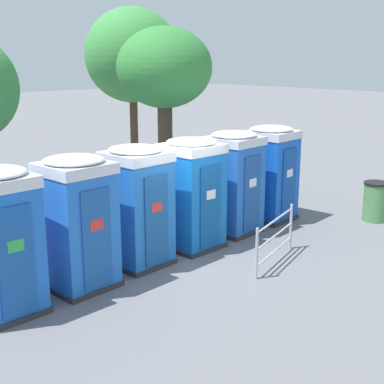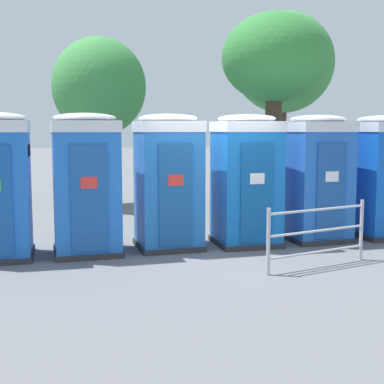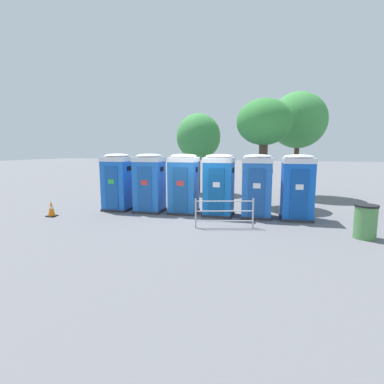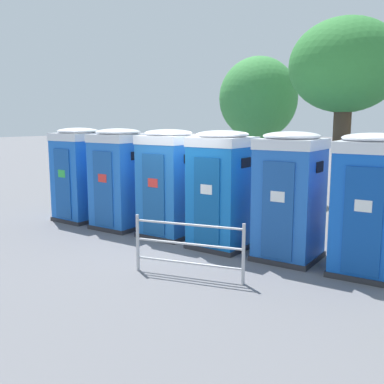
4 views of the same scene
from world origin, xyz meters
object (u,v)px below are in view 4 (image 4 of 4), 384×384
Objects in this scene: portapotty_3 at (222,189)px; portapotty_5 at (370,204)px; portapotty_1 at (119,178)px; street_tree_1 at (258,99)px; portapotty_0 at (80,174)px; portapotty_2 at (169,183)px; portapotty_4 at (290,196)px; street_tree_0 at (345,69)px; event_barrier at (188,246)px.

portapotty_3 and portapotty_5 have the same top height.
street_tree_1 is (0.31, 6.06, 2.18)m from portapotty_1.
portapotty_0 is 1.00× the size of portapotty_2.
portapotty_2 and portapotty_5 have the same top height.
portapotty_2 is at bearing -176.20° from portapotty_4.
portapotty_4 is at bearing -88.91° from street_tree_0.
event_barrier is (0.67, -1.90, -0.72)m from portapotty_3.
portapotty_3 is 4.10m from street_tree_0.
event_barrier is at bearing -112.31° from portapotty_4.
portapotty_5 is at bearing -43.75° from street_tree_1.
portapotty_2 and portapotty_4 have the same top height.
portapotty_2 is (3.04, 0.31, -0.00)m from portapotty_0.
portapotty_2 is at bearing -78.36° from street_tree_1.
street_tree_1 is at bearing 87.05° from portapotty_1.
portapotty_3 is 6.79m from street_tree_1.
portapotty_1 is at bearing -175.08° from portapotty_5.
portapotty_1 is 6.12m from portapotty_5.
portapotty_3 is at bearing 109.35° from event_barrier.
street_tree_1 is at bearing 127.02° from portapotty_4.
portapotty_5 is (4.58, 0.31, -0.00)m from portapotty_2.
street_tree_1 is at bearing 113.80° from event_barrier.
portapotty_2 is 4.59m from portapotty_5.
portapotty_0 is 1.00× the size of portapotty_3.
portapotty_0 is 1.00× the size of portapotty_1.
portapotty_5 is 0.52× the size of street_tree_1.
event_barrier is (-0.85, -2.08, -0.72)m from portapotty_4.
street_tree_1 reaches higher than portapotty_2.
portapotty_0 is at bearing -152.74° from street_tree_0.
event_barrier is (3.72, -1.66, -0.72)m from portapotty_1.
portapotty_5 is (1.53, 0.11, -0.00)m from portapotty_4.
street_tree_0 is (3.00, 2.80, 2.63)m from portapotty_2.
portapotty_4 is 1.53m from portapotty_5.
street_tree_0 is (6.05, 3.12, 2.63)m from portapotty_0.
street_tree_0 reaches higher than event_barrier.
street_tree_1 is (-1.20, 5.85, 2.18)m from portapotty_2.
portapotty_0 is at bearing 163.45° from event_barrier.
portapotty_2 is 2.98m from event_barrier.
portapotty_1 is 6.45m from street_tree_1.
portapotty_4 is at bearing -52.98° from street_tree_1.
portapotty_2 reaches higher than event_barrier.
street_tree_1 reaches higher than portapotty_1.
street_tree_1 reaches higher than portapotty_4.
portapotty_0 is 5.52m from event_barrier.
street_tree_0 is at bearing 33.70° from portapotty_1.
street_tree_1 is 8.92m from event_barrier.
portapotty_4 is (3.05, 0.20, -0.00)m from portapotty_2.
portapotty_1 is 1.30× the size of event_barrier.
portapotty_0 is 1.30× the size of event_barrier.
street_tree_0 reaches higher than portapotty_0.
portapotty_1 is 1.53m from portapotty_2.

